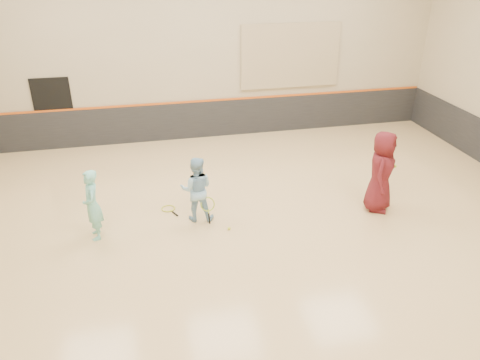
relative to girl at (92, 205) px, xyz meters
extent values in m
cube|color=tan|center=(3.15, -0.65, -0.88)|extent=(15.00, 12.00, 0.20)
cube|color=#C1AF8D|center=(3.15, 5.36, 2.22)|extent=(15.00, 0.02, 6.00)
cube|color=#C1AF8D|center=(3.15, -6.66, 2.22)|extent=(15.00, 0.02, 6.00)
cube|color=#232326|center=(3.15, 5.32, -0.18)|extent=(14.90, 0.04, 1.20)
cube|color=#D85914|center=(3.15, 5.31, 0.44)|extent=(14.90, 0.03, 0.06)
cube|color=tan|center=(5.95, 5.30, 1.72)|extent=(3.20, 0.08, 2.00)
cube|color=black|center=(-1.35, 5.33, 0.32)|extent=(1.10, 0.05, 2.20)
imported|color=#80DED0|center=(0.00, 0.00, 0.00)|extent=(0.45, 0.61, 1.56)
imported|color=#94C4E4|center=(2.22, 0.27, -0.02)|extent=(0.84, 0.71, 1.52)
imported|color=#5A151B|center=(6.43, -0.18, 0.19)|extent=(1.03, 1.13, 1.94)
sphere|color=#E1ED37|center=(2.82, -0.36, -0.74)|extent=(0.07, 0.07, 0.07)
sphere|color=#B2CD2F|center=(6.65, -0.35, 0.38)|extent=(0.07, 0.07, 0.07)
sphere|color=yellow|center=(2.28, 1.58, -0.74)|extent=(0.07, 0.07, 0.07)
camera|label=1|loc=(1.17, -8.92, 4.83)|focal=35.00mm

